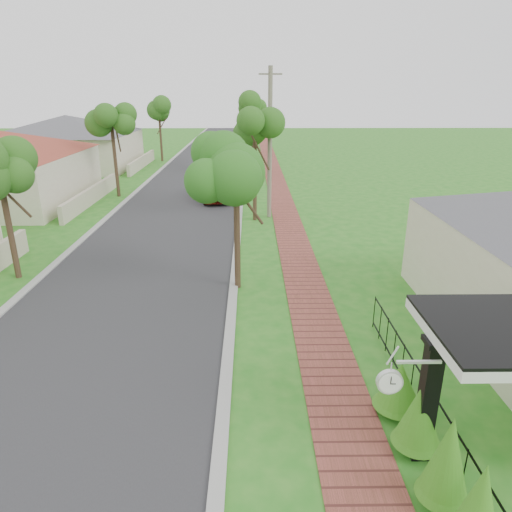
% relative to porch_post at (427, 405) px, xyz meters
% --- Properties ---
extents(ground, '(160.00, 160.00, 0.00)m').
position_rel_porch_post_xyz_m(ground, '(-4.55, 1.00, -1.12)').
color(ground, '#23731B').
rests_on(ground, ground).
extents(road, '(7.00, 120.00, 0.02)m').
position_rel_porch_post_xyz_m(road, '(-7.55, 21.00, -1.12)').
color(road, '#28282B').
rests_on(road, ground).
extents(kerb_right, '(0.30, 120.00, 0.10)m').
position_rel_porch_post_xyz_m(kerb_right, '(-3.90, 21.00, -1.12)').
color(kerb_right, '#9E9E99').
rests_on(kerb_right, ground).
extents(kerb_left, '(0.30, 120.00, 0.10)m').
position_rel_porch_post_xyz_m(kerb_left, '(-11.20, 21.00, -1.12)').
color(kerb_left, '#9E9E99').
rests_on(kerb_left, ground).
extents(sidewalk, '(1.50, 120.00, 0.03)m').
position_rel_porch_post_xyz_m(sidewalk, '(-1.30, 21.00, -1.12)').
color(sidewalk, '#95453B').
rests_on(sidewalk, ground).
extents(porch_post, '(0.48, 0.48, 2.52)m').
position_rel_porch_post_xyz_m(porch_post, '(0.00, 0.00, 0.00)').
color(porch_post, black).
rests_on(porch_post, ground).
extents(picket_fence, '(0.03, 8.02, 1.00)m').
position_rel_porch_post_xyz_m(picket_fence, '(0.35, 1.00, -0.59)').
color(picket_fence, black).
rests_on(picket_fence, ground).
extents(street_trees, '(10.70, 37.65, 5.89)m').
position_rel_porch_post_xyz_m(street_trees, '(-7.42, 27.84, 3.42)').
color(street_trees, '#382619').
rests_on(street_trees, ground).
extents(hedge_row, '(0.93, 4.30, 2.05)m').
position_rel_porch_post_xyz_m(hedge_row, '(-0.10, -0.49, -0.33)').
color(hedge_row, '#2B6614').
rests_on(hedge_row, ground).
extents(far_house_grey, '(15.56, 15.56, 4.60)m').
position_rel_porch_post_xyz_m(far_house_grey, '(-19.52, 35.00, 1.22)').
color(far_house_grey, beige).
rests_on(far_house_grey, ground).
extents(parked_car_red, '(2.69, 4.91, 1.58)m').
position_rel_porch_post_xyz_m(parked_car_red, '(-5.55, 21.99, -0.33)').
color(parked_car_red, '#61160E').
rests_on(parked_car_red, ground).
extents(parked_car_white, '(2.40, 5.11, 1.62)m').
position_rel_porch_post_xyz_m(parked_car_white, '(-4.15, 33.22, -0.31)').
color(parked_car_white, white).
rests_on(parked_car_white, ground).
extents(near_tree, '(2.00, 2.00, 5.14)m').
position_rel_porch_post_xyz_m(near_tree, '(-3.75, 8.00, 2.97)').
color(near_tree, '#382619').
rests_on(near_tree, ground).
extents(utility_pole, '(1.20, 0.24, 7.81)m').
position_rel_porch_post_xyz_m(utility_pole, '(-2.25, 17.63, 2.84)').
color(utility_pole, gray).
rests_on(utility_pole, ground).
extents(station_clock, '(1.07, 0.13, 0.65)m').
position_rel_porch_post_xyz_m(station_clock, '(-0.87, -0.40, 0.83)').
color(station_clock, silver).
rests_on(station_clock, ground).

